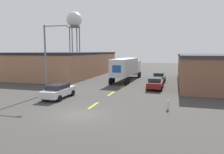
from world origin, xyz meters
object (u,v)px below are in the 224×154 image
parked_car_left_near (59,91)px  parked_car_right_far (159,77)px  fire_hydrant (168,105)px  parked_car_right_mid (155,83)px  water_tower (74,21)px  street_lamp (49,54)px  semi_truck (127,67)px

parked_car_left_near → parked_car_right_far: (9.52, 15.89, 0.00)m
fire_hydrant → parked_car_right_mid: bearing=100.9°
parked_car_left_near → parked_car_right_mid: same height
water_tower → street_lamp: (14.68, -37.33, -9.06)m
semi_truck → fire_hydrant: semi_truck is taller
parked_car_right_mid → street_lamp: (-11.48, -7.35, 3.92)m
semi_truck → parked_car_left_near: bearing=-102.0°
parked_car_right_far → street_lamp: bearing=-128.4°
street_lamp → fire_hydrant: bearing=-12.4°
parked_car_right_far → semi_truck: bearing=178.2°
semi_truck → fire_hydrant: bearing=-64.9°
street_lamp → fire_hydrant: (13.46, -2.95, -4.28)m
parked_car_left_near → water_tower: water_tower is taller
street_lamp → water_tower: bearing=111.5°
parked_car_right_far → street_lamp: size_ratio=0.60×
parked_car_left_near → water_tower: 44.10m
parked_car_left_near → parked_car_right_far: bearing=59.1°
semi_truck → parked_car_right_far: bearing=0.4°
semi_truck → parked_car_right_mid: bearing=-51.1°
parked_car_right_mid → street_lamp: 14.18m
parked_car_right_mid → fire_hydrant: (1.99, -10.30, -0.36)m
parked_car_right_far → water_tower: bearing=138.9°
fire_hydrant → parked_car_left_near: bearing=172.3°
water_tower → fire_hydrant: bearing=-55.1°
street_lamp → parked_car_right_far: bearing=51.6°
semi_truck → water_tower: 32.78m
street_lamp → parked_car_left_near: bearing=-35.6°
water_tower → street_lamp: 41.12m
street_lamp → fire_hydrant: street_lamp is taller
semi_truck → parked_car_right_far: (5.45, -0.17, -1.49)m
parked_car_right_mid → parked_car_right_far: same height
water_tower → parked_car_left_near: bearing=-66.8°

